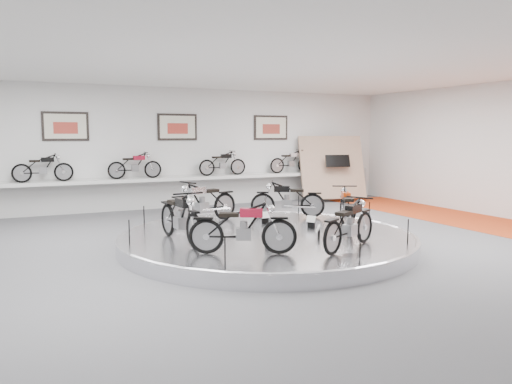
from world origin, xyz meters
name	(u,v)px	position (x,y,z in m)	size (l,w,h in m)	color
floor	(273,250)	(0.00, 0.00, 0.00)	(16.00, 16.00, 0.00)	#545456
ceiling	(274,58)	(0.00, 0.00, 4.00)	(16.00, 16.00, 0.00)	white
wall_back	(178,148)	(0.00, 7.00, 2.00)	(16.00, 16.00, 0.00)	silver
orange_carpet_strip	(495,225)	(6.80, 0.00, 0.01)	(2.40, 12.60, 0.01)	#B5511C
dado_band	(178,191)	(0.00, 6.98, 0.55)	(15.68, 0.04, 1.10)	#BCBCBA
display_platform	(267,240)	(0.00, 0.30, 0.15)	(6.40, 6.40, 0.30)	silver
platform_rim	(267,235)	(0.00, 0.30, 0.27)	(6.40, 6.40, 0.10)	#B2B2BA
shelf	(181,178)	(0.00, 6.70, 1.00)	(11.00, 0.55, 0.10)	silver
poster_left	(66,126)	(-3.50, 6.96, 2.70)	(1.35, 0.06, 0.88)	beige
poster_center	(177,127)	(0.00, 6.96, 2.70)	(1.35, 0.06, 0.88)	beige
poster_right	(271,128)	(3.50, 6.96, 2.70)	(1.35, 0.06, 0.88)	beige
display_panel	(332,167)	(5.60, 6.10, 1.25)	(2.40, 0.12, 2.40)	tan
shelf_bike_a	(43,170)	(-4.20, 6.70, 1.42)	(1.22, 0.42, 0.73)	black
shelf_bike_b	(135,167)	(-1.50, 6.70, 1.42)	(1.22, 0.42, 0.73)	maroon
shelf_bike_c	(223,165)	(1.50, 6.70, 1.42)	(1.22, 0.42, 0.73)	black
shelf_bike_d	(291,163)	(4.20, 6.70, 1.42)	(1.22, 0.42, 0.73)	silver
bike_a	(288,199)	(1.44, 1.98, 0.78)	(1.63, 0.58, 0.96)	black
bike_b	(203,202)	(-0.84, 2.13, 0.82)	(1.78, 0.63, 1.05)	silver
bike_c	(180,216)	(-1.96, 0.28, 0.83)	(1.79, 0.63, 1.05)	black
bike_d	(243,228)	(-1.24, -1.19, 0.79)	(1.66, 0.58, 0.97)	maroon
bike_e	(350,224)	(0.74, -1.68, 0.78)	(1.63, 0.57, 0.96)	black
bike_f	(347,208)	(1.83, -0.07, 0.79)	(1.66, 0.58, 0.97)	#C5360A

